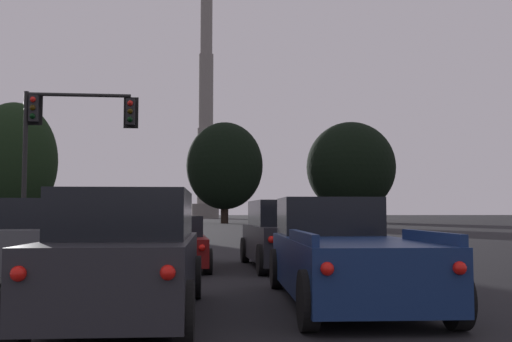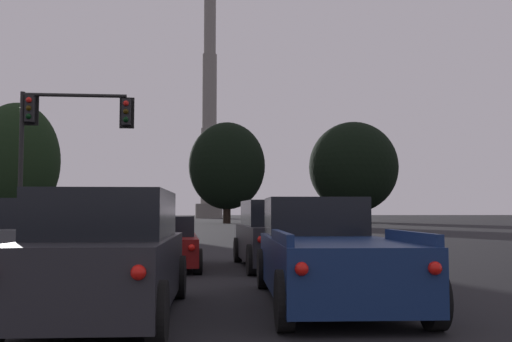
# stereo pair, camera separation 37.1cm
# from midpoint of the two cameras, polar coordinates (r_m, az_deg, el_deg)

# --- Properties ---
(suv_left_lane_front) EXTENTS (2.24, 4.95, 1.86)m
(suv_left_lane_front) POSITION_cam_midpoint_polar(r_m,az_deg,el_deg) (15.74, -19.56, -6.04)
(suv_left_lane_front) COLOR #4C4F54
(suv_left_lane_front) RESTS_ON ground_plane
(sedan_center_lane_front) EXTENTS (2.11, 4.75, 1.43)m
(sedan_center_lane_front) POSITION_cam_midpoint_polar(r_m,az_deg,el_deg) (16.95, -8.11, -6.84)
(sedan_center_lane_front) COLOR maroon
(sedan_center_lane_front) RESTS_ON ground_plane
(pickup_truck_right_lane_second) EXTENTS (2.42, 5.58, 1.82)m
(pickup_truck_right_lane_second) POSITION_cam_midpoint_polar(r_m,az_deg,el_deg) (10.49, 7.76, -7.92)
(pickup_truck_right_lane_second) COLOR navy
(pickup_truck_right_lane_second) RESTS_ON ground_plane
(suv_right_lane_front) EXTENTS (2.20, 4.94, 1.86)m
(suv_right_lane_front) POSITION_cam_midpoint_polar(r_m,az_deg,el_deg) (16.73, 2.70, -6.13)
(suv_right_lane_front) COLOR #232328
(suv_right_lane_front) RESTS_ON ground_plane
(suv_center_lane_second) EXTENTS (2.25, 4.96, 1.86)m
(suv_center_lane_second) POSITION_cam_midpoint_polar(r_m,az_deg,el_deg) (9.11, -12.87, -7.88)
(suv_center_lane_second) COLOR #232328
(suv_center_lane_second) RESTS_ON ground_plane
(traffic_light_overhead_left) EXTENTS (4.49, 0.50, 6.23)m
(traffic_light_overhead_left) POSITION_cam_midpoint_polar(r_m,az_deg,el_deg) (24.64, -17.90, 3.69)
(traffic_light_overhead_left) COLOR black
(traffic_light_overhead_left) RESTS_ON ground_plane
(smokestack) EXTENTS (6.63, 6.63, 59.16)m
(smokestack) POSITION_cam_midpoint_polar(r_m,az_deg,el_deg) (148.19, -4.40, 4.46)
(smokestack) COLOR slate
(smokestack) RESTS_ON ground_plane
(treeline_right_mid) EXTENTS (10.55, 9.50, 15.20)m
(treeline_right_mid) POSITION_cam_midpoint_polar(r_m,az_deg,el_deg) (80.09, -21.72, 0.85)
(treeline_right_mid) COLOR black
(treeline_right_mid) RESTS_ON ground_plane
(treeline_far_right) EXTENTS (10.37, 9.34, 13.75)m
(treeline_far_right) POSITION_cam_midpoint_polar(r_m,az_deg,el_deg) (81.32, -2.65, 0.49)
(treeline_far_right) COLOR black
(treeline_far_right) RESTS_ON ground_plane
(treeline_center_left) EXTENTS (12.80, 11.52, 14.49)m
(treeline_center_left) POSITION_cam_midpoint_polar(r_m,az_deg,el_deg) (86.95, 9.39, 0.36)
(treeline_center_left) COLOR black
(treeline_center_left) RESTS_ON ground_plane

